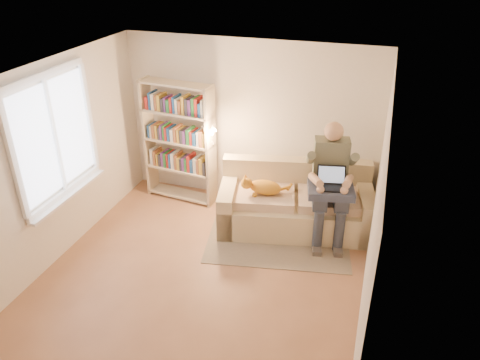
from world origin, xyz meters
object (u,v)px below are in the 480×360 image
(person, at_px, (330,177))
(laptop, at_px, (338,182))
(cat, at_px, (259,187))
(bookshelf, at_px, (179,137))
(sofa, at_px, (295,206))

(person, xyz_separation_m, laptop, (0.12, -0.15, 0.01))
(person, bearing_deg, laptop, -62.53)
(cat, xyz_separation_m, bookshelf, (-1.47, 0.53, 0.38))
(sofa, xyz_separation_m, laptop, (0.59, -0.21, 0.60))
(bookshelf, bearing_deg, laptop, -4.75)
(person, distance_m, laptop, 0.19)
(cat, distance_m, bookshelf, 1.60)
(sofa, relative_size, laptop, 5.36)
(laptop, height_order, bookshelf, bookshelf)
(cat, height_order, laptop, laptop)
(person, xyz_separation_m, cat, (-0.97, -0.18, -0.23))
(cat, relative_size, laptop, 1.54)
(person, height_order, cat, person)
(sofa, height_order, cat, sofa)
(cat, distance_m, laptop, 1.11)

